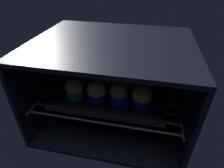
% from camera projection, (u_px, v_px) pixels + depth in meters
% --- Properties ---
extents(oven_cavity, '(0.59, 0.47, 0.37)m').
position_uv_depth(oven_cavity, '(114.00, 79.00, 0.80)').
color(oven_cavity, black).
rests_on(oven_cavity, ground).
extents(oven_rack, '(0.55, 0.42, 0.01)m').
position_uv_depth(oven_rack, '(112.00, 91.00, 0.78)').
color(oven_rack, '#444756').
rests_on(oven_rack, oven_cavity).
extents(baking_tray, '(0.43, 0.34, 0.02)m').
position_uv_depth(baking_tray, '(112.00, 89.00, 0.77)').
color(baking_tray, black).
rests_on(baking_tray, oven_rack).
extents(muffin_row0_col0, '(0.07, 0.07, 0.08)m').
position_uv_depth(muffin_row0_col0, '(74.00, 89.00, 0.70)').
color(muffin_row0_col0, '#0C8C84').
rests_on(muffin_row0_col0, baking_tray).
extents(muffin_row0_col1, '(0.07, 0.07, 0.08)m').
position_uv_depth(muffin_row0_col1, '(97.00, 92.00, 0.69)').
color(muffin_row0_col1, '#1928B7').
rests_on(muffin_row0_col1, baking_tray).
extents(muffin_row0_col2, '(0.07, 0.07, 0.09)m').
position_uv_depth(muffin_row0_col2, '(119.00, 94.00, 0.67)').
color(muffin_row0_col2, '#1928B7').
rests_on(muffin_row0_col2, baking_tray).
extents(muffin_row0_col3, '(0.07, 0.07, 0.09)m').
position_uv_depth(muffin_row0_col3, '(142.00, 97.00, 0.66)').
color(muffin_row0_col3, '#1928B7').
rests_on(muffin_row0_col3, baking_tray).
extents(muffin_row1_col0, '(0.07, 0.07, 0.08)m').
position_uv_depth(muffin_row1_col0, '(82.00, 78.00, 0.77)').
color(muffin_row1_col0, '#1928B7').
rests_on(muffin_row1_col0, baking_tray).
extents(muffin_row1_col1, '(0.07, 0.07, 0.08)m').
position_uv_depth(muffin_row1_col1, '(102.00, 79.00, 0.76)').
color(muffin_row1_col1, '#1928B7').
rests_on(muffin_row1_col1, baking_tray).
extents(muffin_row1_col2, '(0.07, 0.07, 0.08)m').
position_uv_depth(muffin_row1_col2, '(122.00, 82.00, 0.74)').
color(muffin_row1_col2, silver).
rests_on(muffin_row1_col2, baking_tray).
extents(muffin_row1_col3, '(0.07, 0.07, 0.08)m').
position_uv_depth(muffin_row1_col3, '(145.00, 84.00, 0.73)').
color(muffin_row1_col3, '#1928B7').
rests_on(muffin_row1_col3, baking_tray).
extents(muffin_row2_col0, '(0.07, 0.07, 0.09)m').
position_uv_depth(muffin_row2_col0, '(88.00, 67.00, 0.84)').
color(muffin_row2_col0, '#7A238C').
rests_on(muffin_row2_col0, baking_tray).
extents(muffin_row2_col1, '(0.07, 0.07, 0.08)m').
position_uv_depth(muffin_row2_col1, '(107.00, 69.00, 0.83)').
color(muffin_row2_col1, '#1928B7').
rests_on(muffin_row2_col1, baking_tray).
extents(muffin_row2_col2, '(0.07, 0.07, 0.08)m').
position_uv_depth(muffin_row2_col2, '(126.00, 71.00, 0.82)').
color(muffin_row2_col2, '#1928B7').
rests_on(muffin_row2_col2, baking_tray).
extents(muffin_row2_col3, '(0.07, 0.07, 0.08)m').
position_uv_depth(muffin_row2_col3, '(146.00, 74.00, 0.80)').
color(muffin_row2_col3, '#1928B7').
rests_on(muffin_row2_col3, baking_tray).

